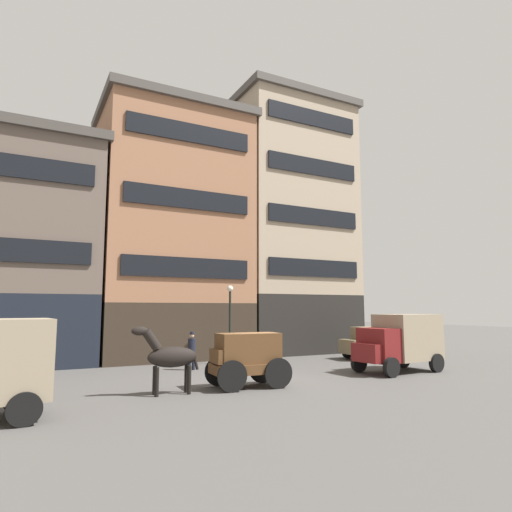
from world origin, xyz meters
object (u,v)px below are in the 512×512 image
at_px(sedan_dark, 372,343).
at_px(streetlamp_curbside, 230,313).
at_px(cargo_wagon, 247,356).
at_px(pedestrian_officer, 192,349).
at_px(draft_horse, 170,356).
at_px(delivery_truck_far, 399,341).

relative_size(sedan_dark, streetlamp_curbside, 0.93).
distance_m(cargo_wagon, pedestrian_officer, 5.42).
xyz_separation_m(draft_horse, delivery_truck_far, (11.00, 0.35, 0.15)).
distance_m(draft_horse, streetlamp_curbside, 8.71).
xyz_separation_m(cargo_wagon, pedestrian_officer, (-0.25, 5.41, -0.17)).
bearing_deg(draft_horse, delivery_truck_far, 1.83).
height_order(cargo_wagon, delivery_truck_far, delivery_truck_far).
relative_size(delivery_truck_far, sedan_dark, 1.17).
distance_m(cargo_wagon, delivery_truck_far, 8.07).
distance_m(draft_horse, delivery_truck_far, 11.01).
bearing_deg(streetlamp_curbside, delivery_truck_far, -48.36).
height_order(pedestrian_officer, streetlamp_curbside, streetlamp_curbside).
relative_size(draft_horse, delivery_truck_far, 0.53).
bearing_deg(pedestrian_officer, cargo_wagon, -87.38).
distance_m(cargo_wagon, streetlamp_curbside, 7.33).
height_order(draft_horse, delivery_truck_far, delivery_truck_far).
bearing_deg(pedestrian_officer, draft_horse, -116.56).
height_order(draft_horse, streetlamp_curbside, streetlamp_curbside).
bearing_deg(sedan_dark, draft_horse, -159.70).
distance_m(draft_horse, pedestrian_officer, 6.05).
relative_size(pedestrian_officer, streetlamp_curbside, 0.44).
distance_m(cargo_wagon, sedan_dark, 11.78).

